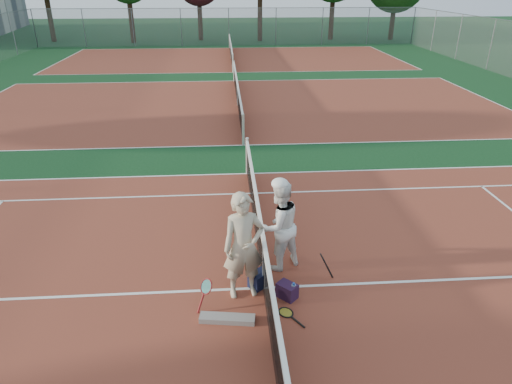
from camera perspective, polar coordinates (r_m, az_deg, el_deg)
ground at (r=8.63m, az=0.95°, el=-11.92°), size 130.00×130.00×0.00m
court_main at (r=8.62m, az=0.95°, el=-11.90°), size 23.77×10.97×0.01m
court_far_a at (r=21.02m, az=-2.29°, el=10.78°), size 23.77×10.97×0.01m
court_far_b at (r=34.26m, az=-3.13°, el=16.34°), size 23.77×10.97×0.01m
net_main at (r=8.33m, az=0.98°, el=-9.11°), size 0.10×10.98×1.02m
net_far_a at (r=20.90m, az=-2.32°, el=12.13°), size 0.10×10.98×1.02m
net_far_b at (r=34.19m, az=-3.15°, el=17.18°), size 0.10×10.98×1.02m
fence_back at (r=41.03m, az=-3.41°, el=19.89°), size 32.00×0.06×3.00m
player_a at (r=7.94m, az=-1.57°, el=-6.81°), size 0.80×0.60×2.00m
player_b at (r=8.75m, az=2.88°, el=-4.20°), size 1.11×1.04×1.83m
racket_red at (r=8.11m, az=-6.20°, el=-12.49°), size 0.42×0.43×0.53m
racket_black_held at (r=8.79m, az=8.39°, el=-9.22°), size 0.32×0.30×0.55m
racket_spare at (r=8.08m, az=3.75°, el=-14.80°), size 0.56×0.65×0.03m
sports_bag_navy at (r=8.59m, az=0.42°, el=-10.85°), size 0.45×0.44×0.30m
sports_bag_purple at (r=8.35m, az=3.91°, el=-12.21°), size 0.42×0.42×0.28m
net_cover_canvas at (r=7.91m, az=-3.61°, el=-15.53°), size 0.95×0.35×0.10m
water_bottle at (r=8.32m, az=4.70°, el=-12.32°), size 0.09×0.09×0.30m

